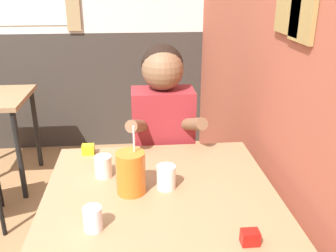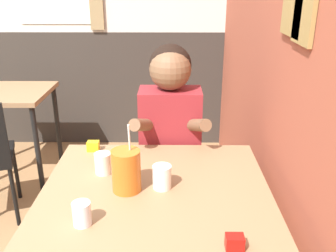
% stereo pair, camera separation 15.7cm
% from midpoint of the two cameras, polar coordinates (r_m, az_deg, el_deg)
% --- Properties ---
extents(brick_wall_right, '(0.08, 4.42, 2.70)m').
position_cam_midpoint_polar(brick_wall_right, '(2.36, 9.79, 16.23)').
color(brick_wall_right, '#9E4C38').
rests_on(brick_wall_right, ground_plane).
extents(back_wall, '(5.76, 0.09, 2.70)m').
position_cam_midpoint_polar(back_wall, '(3.61, -19.33, 17.20)').
color(back_wall, silver).
rests_on(back_wall, ground_plane).
extents(main_table, '(0.96, 0.88, 0.73)m').
position_cam_midpoint_polar(main_table, '(1.63, -4.02, -11.54)').
color(main_table, '#93704C').
rests_on(main_table, ground_plane).
extents(person_seated, '(0.42, 0.42, 1.24)m').
position_cam_midpoint_polar(person_seated, '(2.13, -2.88, -2.93)').
color(person_seated, maroon).
rests_on(person_seated, ground_plane).
extents(cocktail_pitcher, '(0.12, 0.12, 0.30)m').
position_cam_midpoint_polar(cocktail_pitcher, '(1.54, -8.64, -7.10)').
color(cocktail_pitcher, '#C6661E').
rests_on(cocktail_pitcher, main_table).
extents(glass_near_pitcher, '(0.07, 0.07, 0.09)m').
position_cam_midpoint_polar(glass_near_pitcher, '(1.38, -14.70, -13.58)').
color(glass_near_pitcher, silver).
rests_on(glass_near_pitcher, main_table).
extents(glass_center, '(0.08, 0.08, 0.10)m').
position_cam_midpoint_polar(glass_center, '(1.58, -3.18, -7.85)').
color(glass_center, silver).
rests_on(glass_center, main_table).
extents(glass_far_side, '(0.08, 0.08, 0.10)m').
position_cam_midpoint_polar(glass_far_side, '(1.70, -12.48, -6.08)').
color(glass_far_side, silver).
rests_on(glass_far_side, main_table).
extents(condiment_ketchup, '(0.06, 0.04, 0.05)m').
position_cam_midpoint_polar(condiment_ketchup, '(1.30, 8.91, -16.54)').
color(condiment_ketchup, '#B7140F').
rests_on(condiment_ketchup, main_table).
extents(condiment_mustard, '(0.06, 0.04, 0.05)m').
position_cam_midpoint_polar(condiment_mustard, '(1.94, -14.37, -3.53)').
color(condiment_mustard, yellow).
rests_on(condiment_mustard, main_table).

